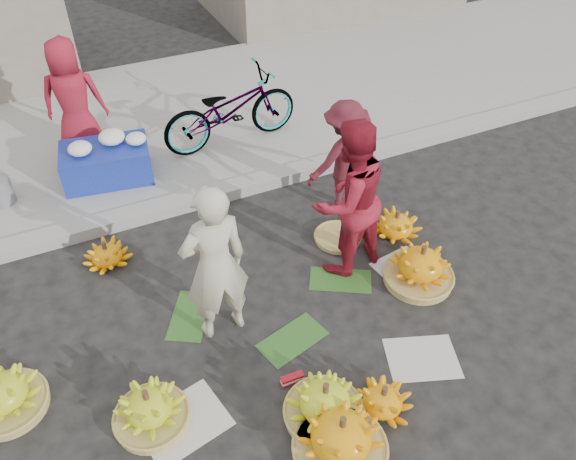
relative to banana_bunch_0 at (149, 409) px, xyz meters
name	(u,v)px	position (x,y,z in m)	size (l,w,h in m)	color
ground	(293,322)	(1.53, 0.48, -0.18)	(80.00, 80.00, 0.00)	black
curb	(218,193)	(1.53, 2.68, -0.11)	(40.00, 0.25, 0.15)	gray
sidewalk	(171,118)	(1.53, 4.78, -0.12)	(40.00, 4.00, 0.12)	gray
newspaper_scatter	(331,385)	(1.53, -0.32, -0.18)	(3.20, 1.80, 0.00)	silver
banana_leaves	(276,311)	(1.43, 0.68, -0.18)	(2.00, 1.00, 0.00)	#25551C
banana_bunch_0	(149,409)	(0.00, 0.00, 0.00)	(0.62, 0.62, 0.43)	#A48944
banana_bunch_1	(325,403)	(1.33, -0.57, 0.01)	(0.76, 0.76, 0.46)	#A48944
banana_bunch_2	(341,438)	(1.29, -0.90, 0.04)	(0.76, 0.76, 0.50)	#A48944
banana_bunch_3	(383,400)	(1.81, -0.71, -0.05)	(0.52, 0.52, 0.31)	#FFAA0C
banana_bunch_4	(420,266)	(2.97, 0.43, 0.03)	(0.82, 0.82, 0.49)	#A48944
banana_bunch_5	(396,225)	(3.16, 1.16, -0.03)	(0.56, 0.56, 0.34)	#FFAA0C
banana_bunch_6	(4,395)	(-1.07, 0.64, 0.01)	(0.75, 0.75, 0.45)	#A48944
banana_bunch_7	(107,254)	(0.05, 2.08, -0.06)	(0.58, 0.58, 0.30)	#FFAA0C
basket_spare	(337,238)	(2.51, 1.36, -0.15)	(0.52, 0.52, 0.06)	#A48944
incense_stack	(292,379)	(1.23, -0.15, -0.13)	(0.21, 0.07, 0.09)	#B4131F
vendor_cream	(215,265)	(0.87, 0.71, 0.66)	(0.62, 0.40, 1.69)	beige
vendor_red	(348,200)	(2.38, 0.99, 0.69)	(0.85, 0.66, 1.75)	#AA1A2A
man_striped	(344,158)	(2.85, 1.90, 0.52)	(0.91, 0.52, 1.41)	maroon
flower_table	(107,160)	(0.39, 3.52, 0.19)	(1.15, 0.82, 0.62)	navy
grey_bucket	(0,191)	(-0.89, 3.55, 0.10)	(0.29, 0.29, 0.33)	slate
flower_vendor	(73,100)	(0.22, 4.22, 0.73)	(0.78, 0.51, 1.59)	#AA1A2A
bicycle	(230,109)	(2.10, 3.66, 0.44)	(1.91, 0.67, 1.00)	gray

